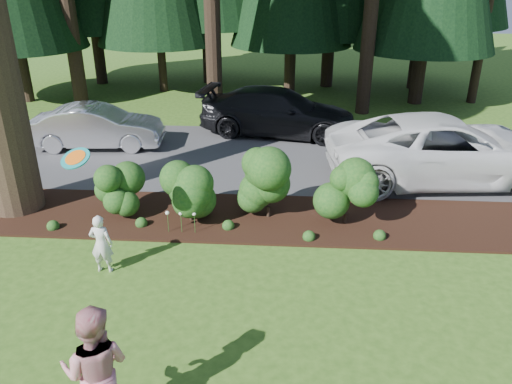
{
  "coord_description": "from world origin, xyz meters",
  "views": [
    {
      "loc": [
        2.03,
        -7.28,
        5.51
      ],
      "look_at": [
        1.4,
        1.94,
        1.3
      ],
      "focal_mm": 35.0,
      "sensor_mm": 36.0,
      "label": 1
    }
  ],
  "objects": [
    {
      "name": "car_white_suv",
      "position": [
        6.32,
        5.95,
        0.92
      ],
      "size": [
        6.7,
        3.6,
        1.79
      ],
      "primitive_type": "imported",
      "rotation": [
        0.0,
        0.0,
        1.67
      ],
      "color": "silver",
      "rests_on": "driveway"
    },
    {
      "name": "child",
      "position": [
        -1.52,
        0.84,
        0.61
      ],
      "size": [
        0.45,
        0.29,
        1.22
      ],
      "primitive_type": "imported",
      "rotation": [
        0.0,
        0.0,
        3.14
      ],
      "color": "silver",
      "rests_on": "ground"
    },
    {
      "name": "shrub_row",
      "position": [
        0.77,
        3.14,
        0.81
      ],
      "size": [
        6.53,
        1.6,
        1.61
      ],
      "color": "#134015",
      "rests_on": "ground"
    },
    {
      "name": "driveway",
      "position": [
        0.0,
        7.5,
        0.01
      ],
      "size": [
        22.0,
        6.0,
        0.03
      ],
      "primitive_type": "cube",
      "color": "#38383A",
      "rests_on": "ground"
    },
    {
      "name": "car_dark_suv",
      "position": [
        1.66,
        9.8,
        0.83
      ],
      "size": [
        5.78,
        3.07,
        1.6
      ],
      "primitive_type": "imported",
      "rotation": [
        0.0,
        0.0,
        1.41
      ],
      "color": "black",
      "rests_on": "driveway"
    },
    {
      "name": "frisbee",
      "position": [
        -1.8,
        0.92,
        2.34
      ],
      "size": [
        0.58,
        0.51,
        0.33
      ],
      "color": "teal",
      "rests_on": "ground"
    },
    {
      "name": "car_silver_wagon",
      "position": [
        -4.19,
        7.96,
        0.72
      ],
      "size": [
        4.3,
        1.81,
        1.38
      ],
      "primitive_type": "imported",
      "rotation": [
        0.0,
        0.0,
        1.66
      ],
      "color": "silver",
      "rests_on": "driveway"
    },
    {
      "name": "ground",
      "position": [
        0.0,
        0.0,
        0.0
      ],
      "size": [
        80.0,
        80.0,
        0.0
      ],
      "primitive_type": "plane",
      "color": "#2F5217",
      "rests_on": "ground"
    },
    {
      "name": "lily_cluster",
      "position": [
        -0.3,
        2.4,
        0.5
      ],
      "size": [
        0.69,
        0.09,
        0.57
      ],
      "color": "#134015",
      "rests_on": "ground"
    },
    {
      "name": "adult",
      "position": [
        -0.28,
        -2.7,
        0.92
      ],
      "size": [
        0.94,
        0.75,
        1.85
      ],
      "primitive_type": "imported",
      "rotation": [
        0.0,
        0.0,
        3.2
      ],
      "color": "#A61632",
      "rests_on": "ground"
    },
    {
      "name": "mulch_bed",
      "position": [
        0.0,
        3.25,
        0.03
      ],
      "size": [
        16.0,
        2.5,
        0.05
      ],
      "primitive_type": "cube",
      "color": "black",
      "rests_on": "ground"
    }
  ]
}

